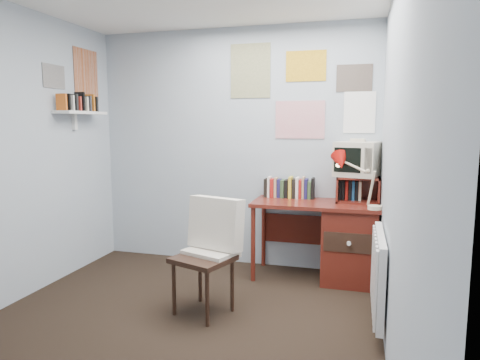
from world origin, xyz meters
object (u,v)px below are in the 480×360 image
(radiator, at_px, (379,274))
(desk_chair, at_px, (203,259))
(desk_lamp, at_px, (376,184))
(tv_riser, at_px, (358,189))
(wall_shelf, at_px, (81,113))
(desk, at_px, (343,240))
(crt_tv, at_px, (357,157))

(radiator, bearing_deg, desk_chair, -175.44)
(desk_lamp, bearing_deg, tv_riser, 130.67)
(wall_shelf, bearing_deg, radiator, -10.89)
(radiator, bearing_deg, wall_shelf, 169.11)
(desk, relative_size, wall_shelf, 1.94)
(tv_riser, xyz_separation_m, crt_tv, (-0.02, 0.02, 0.31))
(desk_chair, xyz_separation_m, tv_riser, (1.16, 1.15, 0.44))
(desk, distance_m, radiator, 0.97)
(desk, height_order, radiator, desk)
(desk, relative_size, crt_tv, 3.15)
(radiator, bearing_deg, tv_riser, 99.28)
(desk, height_order, desk_chair, desk_chair)
(tv_riser, relative_size, crt_tv, 1.05)
(desk_chair, bearing_deg, radiator, 23.95)
(tv_riser, xyz_separation_m, radiator, (0.17, -1.04, -0.47))
(tv_riser, bearing_deg, desk_lamp, -65.56)
(radiator, xyz_separation_m, wall_shelf, (-2.86, 0.55, 1.20))
(desk_lamp, bearing_deg, radiator, -72.16)
(crt_tv, bearing_deg, desk_chair, -119.98)
(desk_lamp, relative_size, tv_riser, 1.12)
(desk, relative_size, desk_chair, 1.34)
(desk_chair, relative_size, crt_tv, 2.36)
(desk, height_order, wall_shelf, wall_shelf)
(desk, height_order, tv_riser, tv_riser)
(desk, xyz_separation_m, desk_lamp, (0.27, -0.22, 0.58))
(desk_chair, relative_size, desk_lamp, 2.01)
(crt_tv, bearing_deg, desk, -113.67)
(radiator, distance_m, wall_shelf, 3.15)
(desk_lamp, relative_size, radiator, 0.56)
(desk_lamp, distance_m, radiator, 0.91)
(crt_tv, distance_m, radiator, 1.32)
(desk, bearing_deg, radiator, -72.76)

